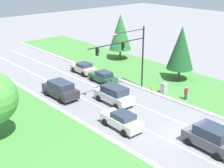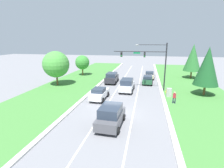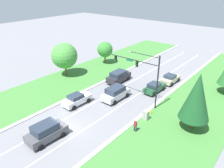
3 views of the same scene
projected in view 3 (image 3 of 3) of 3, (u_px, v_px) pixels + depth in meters
ground_plane at (66, 129)px, 26.78m from camera, size 160.00×160.00×0.00m
curb_strip_right at (100, 149)px, 23.50m from camera, size 0.50×90.00×0.15m
curb_strip_left at (39, 113)px, 29.99m from camera, size 0.50×90.00×0.15m
grass_verge_left at (19, 101)px, 33.02m from camera, size 10.00×90.00×0.08m
lane_stripe_inner_left at (57, 124)px, 27.81m from camera, size 0.14×81.00×0.01m
lane_stripe_inner_right at (76, 135)px, 25.74m from camera, size 0.14×81.00×0.01m
traffic_signal_mast at (142, 70)px, 30.35m from camera, size 8.59×0.41×7.84m
champagne_sedan at (170, 79)px, 38.73m from camera, size 2.18×4.17×1.59m
silver_suv at (116, 93)px, 33.20m from camera, size 2.29×4.89×2.05m
white_sedan at (77, 99)px, 31.81m from camera, size 2.10×4.53×1.68m
forest_sedan at (155, 87)px, 35.52m from camera, size 2.11×4.40×1.60m
graphite_suv at (46, 132)px, 24.60m from camera, size 2.44×4.70×2.09m
charcoal_suv at (119, 76)px, 39.07m from camera, size 2.32×4.97×2.01m
utility_cabinet at (146, 115)px, 28.33m from camera, size 0.70×0.60×1.34m
pedestrian at (135, 125)px, 25.95m from camera, size 0.41×0.27×1.69m
fire_hydrant at (151, 112)px, 29.70m from camera, size 0.34×0.20×0.70m
conifer_near_right_tree at (197, 97)px, 24.91m from camera, size 3.57×3.57×7.36m
oak_near_left_tree at (64, 56)px, 40.43m from camera, size 4.79×4.79×6.36m
oak_far_left_tree at (105, 50)px, 47.01m from camera, size 3.33×3.33×4.83m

